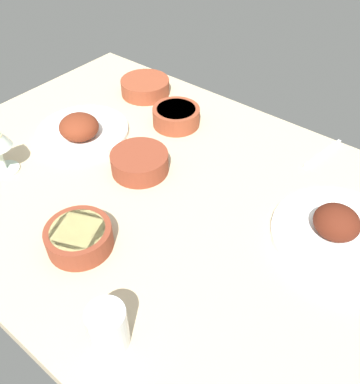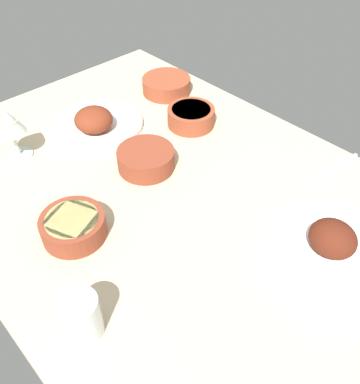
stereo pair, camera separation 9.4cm
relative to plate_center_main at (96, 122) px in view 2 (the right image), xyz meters
The scene contains 10 objects.
dining_table 37.12cm from the plate_center_main, ahead, with size 140.00×90.00×4.00cm, color #C6B28E.
plate_center_main is the anchor object (origin of this frame).
plate_far_side 71.48cm from the plate_center_main, ahead, with size 29.80×29.80×8.70cm.
bowl_pasta 22.55cm from the plate_center_main, ahead, with size 14.47×14.47×5.19cm.
bowl_potatoes 39.54cm from the plate_center_main, 41.79° to the right, with size 13.79×13.79×5.11cm.
bowl_soup 26.95cm from the plate_center_main, 52.10° to the left, with size 13.52×13.52×5.26cm.
bowl_sauce 28.68cm from the plate_center_main, 94.29° to the left, with size 15.38×15.38×4.87cm.
wine_glass 23.60cm from the plate_center_main, 100.96° to the right, with size 7.60×7.60×14.00cm.
water_tumbler 61.95cm from the plate_center_main, 36.84° to the right, with size 6.70×6.70×8.95cm, color silver.
fork_loose 65.79cm from the plate_center_main, 31.60° to the left, with size 16.38×0.90×0.80cm, color silver.
Camera 2 is at (49.78, -47.08, 70.73)cm, focal length 37.93 mm.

